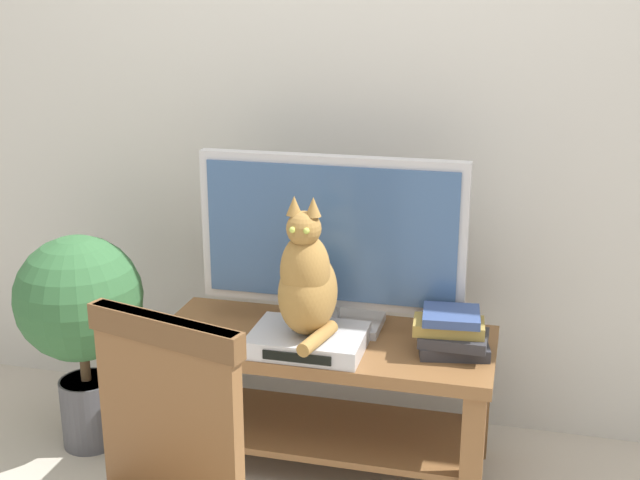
# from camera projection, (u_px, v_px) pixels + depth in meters

# --- Properties ---
(back_wall) EXTENTS (7.00, 0.12, 2.80)m
(back_wall) POSITION_uv_depth(u_px,v_px,m) (351.00, 52.00, 2.96)
(back_wall) COLOR beige
(back_wall) RESTS_ON ground
(tv_stand) EXTENTS (1.15, 0.49, 0.49)m
(tv_stand) POSITION_uv_depth(u_px,v_px,m) (324.00, 376.00, 2.82)
(tv_stand) COLOR brown
(tv_stand) RESTS_ON ground
(tv) EXTENTS (0.92, 0.20, 0.61)m
(tv) POSITION_uv_depth(u_px,v_px,m) (331.00, 239.00, 2.78)
(tv) COLOR #B7B7BC
(tv) RESTS_ON tv_stand
(media_box) EXTENTS (0.37, 0.28, 0.06)m
(media_box) POSITION_uv_depth(u_px,v_px,m) (308.00, 340.00, 2.68)
(media_box) COLOR #BCBCC1
(media_box) RESTS_ON tv_stand
(cat) EXTENTS (0.19, 0.33, 0.47)m
(cat) POSITION_uv_depth(u_px,v_px,m) (307.00, 282.00, 2.61)
(cat) COLOR olive
(cat) RESTS_ON media_box
(book_stack) EXTENTS (0.26, 0.19, 0.15)m
(book_stack) POSITION_uv_depth(u_px,v_px,m) (452.00, 334.00, 2.63)
(book_stack) COLOR #2D2D33
(book_stack) RESTS_ON tv_stand
(potted_plant) EXTENTS (0.45, 0.45, 0.80)m
(potted_plant) POSITION_uv_depth(u_px,v_px,m) (80.00, 311.00, 2.90)
(potted_plant) COLOR #47474C
(potted_plant) RESTS_ON ground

